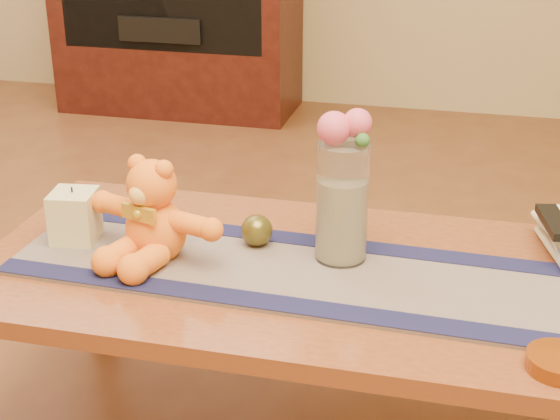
% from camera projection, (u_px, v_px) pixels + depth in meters
% --- Properties ---
extents(coffee_table_top, '(1.40, 0.70, 0.04)m').
position_uv_depth(coffee_table_top, '(303.00, 276.00, 1.77)').
color(coffee_table_top, '#642E17').
rests_on(coffee_table_top, floor).
extents(table_leg_bl, '(0.07, 0.07, 0.41)m').
position_uv_depth(table_leg_bl, '(96.00, 273.00, 2.26)').
color(table_leg_bl, '#642E17').
rests_on(table_leg_bl, floor).
extents(persian_runner, '(1.21, 0.38, 0.01)m').
position_uv_depth(persian_runner, '(292.00, 271.00, 1.74)').
color(persian_runner, '#161C40').
rests_on(persian_runner, coffee_table_top).
extents(runner_border_near, '(1.20, 0.09, 0.00)m').
position_uv_depth(runner_border_near, '(273.00, 302.00, 1.61)').
color(runner_border_near, '#14153E').
rests_on(runner_border_near, persian_runner).
extents(runner_border_far, '(1.20, 0.09, 0.00)m').
position_uv_depth(runner_border_far, '(308.00, 240.00, 1.86)').
color(runner_border_far, '#14153E').
rests_on(runner_border_far, persian_runner).
extents(teddy_bear, '(0.37, 0.34, 0.21)m').
position_uv_depth(teddy_bear, '(155.00, 210.00, 1.76)').
color(teddy_bear, orange).
rests_on(teddy_bear, persian_runner).
extents(pillar_candle, '(0.11, 0.11, 0.12)m').
position_uv_depth(pillar_candle, '(75.00, 216.00, 1.85)').
color(pillar_candle, beige).
rests_on(pillar_candle, persian_runner).
extents(candle_wick, '(0.00, 0.00, 0.01)m').
position_uv_depth(candle_wick, '(72.00, 190.00, 1.82)').
color(candle_wick, black).
rests_on(candle_wick, pillar_candle).
extents(glass_vase, '(0.11, 0.11, 0.26)m').
position_uv_depth(glass_vase, '(342.00, 202.00, 1.74)').
color(glass_vase, silver).
rests_on(glass_vase, persian_runner).
extents(potpourri_fill, '(0.09, 0.09, 0.18)m').
position_uv_depth(potpourri_fill, '(342.00, 219.00, 1.75)').
color(potpourri_fill, beige).
rests_on(potpourri_fill, glass_vase).
extents(rose_left, '(0.07, 0.07, 0.07)m').
position_uv_depth(rose_left, '(334.00, 128.00, 1.66)').
color(rose_left, '#DA4D71').
rests_on(rose_left, glass_vase).
extents(rose_right, '(0.06, 0.06, 0.06)m').
position_uv_depth(rose_right, '(357.00, 123.00, 1.66)').
color(rose_right, '#DA4D71').
rests_on(rose_right, glass_vase).
extents(blue_flower_back, '(0.04, 0.04, 0.04)m').
position_uv_depth(blue_flower_back, '(352.00, 126.00, 1.70)').
color(blue_flower_back, '#454E97').
rests_on(blue_flower_back, glass_vase).
extents(blue_flower_side, '(0.04, 0.04, 0.04)m').
position_uv_depth(blue_flower_side, '(332.00, 130.00, 1.70)').
color(blue_flower_side, '#454E97').
rests_on(blue_flower_side, glass_vase).
extents(leaf_sprig, '(0.03, 0.03, 0.03)m').
position_uv_depth(leaf_sprig, '(362.00, 140.00, 1.65)').
color(leaf_sprig, '#33662D').
rests_on(leaf_sprig, glass_vase).
extents(bronze_ball, '(0.09, 0.09, 0.07)m').
position_uv_depth(bronze_ball, '(257.00, 230.00, 1.83)').
color(bronze_ball, '#51491B').
rests_on(bronze_ball, persian_runner).
extents(book_bottom, '(0.22, 0.26, 0.02)m').
position_uv_depth(book_bottom, '(549.00, 251.00, 1.81)').
color(book_bottom, beige).
rests_on(book_bottom, coffee_table_top).
extents(book_lower, '(0.19, 0.24, 0.02)m').
position_uv_depth(book_lower, '(553.00, 244.00, 1.80)').
color(book_lower, beige).
rests_on(book_lower, book_bottom).
extents(book_upper, '(0.22, 0.26, 0.02)m').
position_uv_depth(book_upper, '(548.00, 235.00, 1.80)').
color(book_upper, beige).
rests_on(book_upper, book_lower).
extents(book_top, '(0.19, 0.25, 0.02)m').
position_uv_depth(book_top, '(554.00, 228.00, 1.78)').
color(book_top, beige).
rests_on(book_top, book_upper).
extents(tv_remote, '(0.08, 0.17, 0.02)m').
position_uv_depth(tv_remote, '(554.00, 222.00, 1.77)').
color(tv_remote, black).
rests_on(tv_remote, book_top).
extents(amber_dish, '(0.14, 0.14, 0.03)m').
position_uv_depth(amber_dish, '(559.00, 363.00, 1.41)').
color(amber_dish, '#BF5914').
rests_on(amber_dish, coffee_table_top).
extents(media_cabinet, '(1.20, 0.50, 1.10)m').
position_uv_depth(media_cabinet, '(177.00, 3.00, 4.19)').
color(media_cabinet, black).
rests_on(media_cabinet, floor).
extents(stereo_lower, '(0.42, 0.28, 0.12)m').
position_uv_depth(stereo_lower, '(169.00, 25.00, 4.11)').
color(stereo_lower, black).
rests_on(stereo_lower, media_cabinet).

